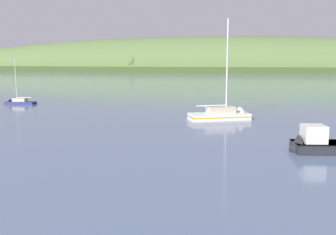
# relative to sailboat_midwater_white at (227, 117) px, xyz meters

# --- Properties ---
(far_shoreline_hill) EXTENTS (567.51, 70.77, 49.29)m
(far_shoreline_hill) POSITION_rel_sailboat_midwater_white_xyz_m (-28.01, 218.94, -0.19)
(far_shoreline_hill) COLOR #3C4E24
(far_shoreline_hill) RESTS_ON ground
(sailboat_midwater_white) EXTENTS (9.77, 6.87, 15.16)m
(sailboat_midwater_white) POSITION_rel_sailboat_midwater_white_xyz_m (0.00, 0.00, 0.00)
(sailboat_midwater_white) COLOR white
(sailboat_midwater_white) RESTS_ON ground
(sailboat_far_left) EXTENTS (6.33, 2.28, 9.37)m
(sailboat_far_left) POSITION_rel_sailboat_midwater_white_xyz_m (-39.59, 10.09, -0.17)
(sailboat_far_left) COLOR navy
(sailboat_far_left) RESTS_ON ground
(fishing_boat_moored) EXTENTS (7.03, 3.93, 4.27)m
(fishing_boat_moored) POSITION_rel_sailboat_midwater_white_xyz_m (9.46, -17.63, 0.21)
(fishing_boat_moored) COLOR #232328
(fishing_boat_moored) RESTS_ON ground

